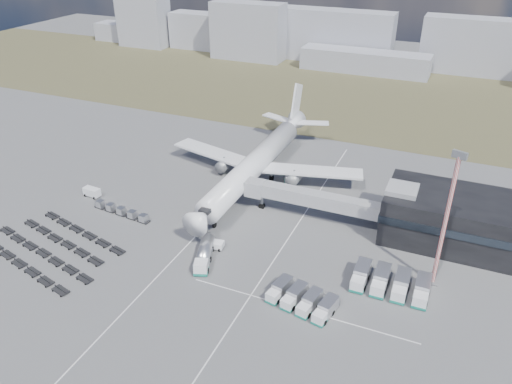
% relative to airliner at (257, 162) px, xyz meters
% --- Properties ---
extents(ground, '(420.00, 420.00, 0.00)m').
position_rel_airliner_xyz_m(ground, '(0.00, -32.38, -5.29)').
color(ground, '#565659').
rests_on(ground, ground).
extents(grass_strip, '(420.00, 90.00, 0.01)m').
position_rel_airliner_xyz_m(grass_strip, '(0.00, 77.62, -5.29)').
color(grass_strip, brown).
rests_on(grass_strip, ground).
extents(lane_markings, '(47.12, 110.00, 0.01)m').
position_rel_airliner_xyz_m(lane_markings, '(9.77, -29.38, -5.29)').
color(lane_markings, silver).
rests_on(lane_markings, ground).
extents(terminal, '(30.40, 16.40, 11.00)m').
position_rel_airliner_xyz_m(terminal, '(47.77, -8.41, -0.04)').
color(terminal, black).
rests_on(terminal, ground).
extents(jet_bridge, '(30.30, 3.80, 7.05)m').
position_rel_airliner_xyz_m(jet_bridge, '(15.90, -11.95, -0.24)').
color(jet_bridge, '#939399').
rests_on(jet_bridge, ground).
extents(airliner, '(51.59, 64.53, 17.62)m').
position_rel_airliner_xyz_m(airliner, '(0.00, 0.00, 0.00)').
color(airliner, white).
rests_on(airliner, ground).
extents(skyline, '(292.35, 27.61, 25.02)m').
position_rel_airliner_xyz_m(skyline, '(6.80, 116.97, 4.71)').
color(skyline, '#989AA6').
rests_on(skyline, ground).
extents(fuel_tanker, '(5.85, 10.46, 3.29)m').
position_rel_airliner_xyz_m(fuel_tanker, '(3.77, -34.80, -3.64)').
color(fuel_tanker, white).
rests_on(fuel_tanker, ground).
extents(pushback_tug, '(3.81, 2.50, 1.57)m').
position_rel_airliner_xyz_m(pushback_tug, '(3.63, -30.18, -4.51)').
color(pushback_tug, white).
rests_on(pushback_tug, ground).
extents(utility_van, '(4.25, 2.19, 2.21)m').
position_rel_airliner_xyz_m(utility_van, '(-32.82, -22.91, -4.19)').
color(utility_van, white).
rests_on(utility_van, ground).
extents(catering_truck, '(5.00, 6.90, 2.93)m').
position_rel_airliner_xyz_m(catering_truck, '(8.02, 1.83, -3.79)').
color(catering_truck, white).
rests_on(catering_truck, ground).
extents(service_trucks_near, '(12.11, 8.22, 2.47)m').
position_rel_airliner_xyz_m(service_trucks_near, '(25.03, -39.31, -3.95)').
color(service_trucks_near, white).
rests_on(service_trucks_near, ground).
extents(service_trucks_far, '(13.21, 7.32, 2.93)m').
position_rel_airliner_xyz_m(service_trucks_far, '(38.15, -29.18, -3.70)').
color(service_trucks_far, white).
rests_on(service_trucks_far, ground).
extents(uld_row, '(15.29, 3.10, 1.67)m').
position_rel_airliner_xyz_m(uld_row, '(-21.31, -27.06, -4.29)').
color(uld_row, black).
rests_on(uld_row, ground).
extents(baggage_dollies, '(31.52, 21.89, 0.79)m').
position_rel_airliner_xyz_m(baggage_dollies, '(-26.62, -43.40, -4.89)').
color(baggage_dollies, black).
rests_on(baggage_dollies, ground).
extents(floodlight_mast, '(2.47, 2.01, 26.09)m').
position_rel_airliner_xyz_m(floodlight_mast, '(44.90, -24.08, 7.78)').
color(floodlight_mast, red).
rests_on(floodlight_mast, ground).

